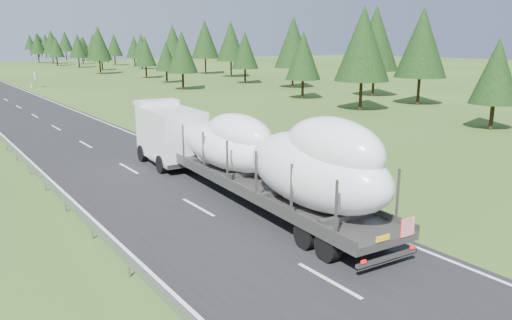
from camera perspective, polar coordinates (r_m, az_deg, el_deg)
ground at (r=17.04m, az=8.29°, el=-13.49°), size 400.00×400.00×0.00m
highway_sign at (r=92.87m, az=-23.97°, el=8.68°), size 0.08×0.90×2.60m
tree_line_right at (r=135.57m, az=-13.19°, el=12.77°), size 28.49×317.57×12.62m
boat_truck at (r=24.21m, az=-1.02°, el=1.08°), size 3.96×21.17×4.92m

